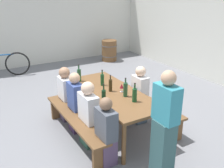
# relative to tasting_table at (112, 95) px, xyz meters

# --- Properties ---
(ground_plane) EXTENTS (24.00, 24.00, 0.00)m
(ground_plane) POSITION_rel_tasting_table_xyz_m (0.00, 0.00, -0.68)
(ground_plane) COLOR slate
(side_wall) EXTENTS (0.20, 7.98, 3.20)m
(side_wall) POSITION_rel_tasting_table_xyz_m (-4.98, 0.00, 0.92)
(side_wall) COLOR silver
(side_wall) RESTS_ON ground
(tasting_table) EXTENTS (2.15, 0.88, 0.75)m
(tasting_table) POSITION_rel_tasting_table_xyz_m (0.00, 0.00, 0.00)
(tasting_table) COLOR brown
(tasting_table) RESTS_ON ground
(bench_near) EXTENTS (2.05, 0.30, 0.45)m
(bench_near) POSITION_rel_tasting_table_xyz_m (0.00, -0.74, -0.32)
(bench_near) COLOR brown
(bench_near) RESTS_ON ground
(bench_far) EXTENTS (2.05, 0.30, 0.45)m
(bench_far) POSITION_rel_tasting_table_xyz_m (0.00, 0.74, -0.32)
(bench_far) COLOR brown
(bench_far) RESTS_ON ground
(wine_bottle_0) EXTENTS (0.07, 0.07, 0.34)m
(wine_bottle_0) POSITION_rel_tasting_table_xyz_m (0.29, 0.10, 0.20)
(wine_bottle_0) COLOR #234C2D
(wine_bottle_0) RESTS_ON tasting_table
(wine_bottle_1) EXTENTS (0.07, 0.07, 0.31)m
(wine_bottle_1) POSITION_rel_tasting_table_xyz_m (-0.38, 0.01, 0.19)
(wine_bottle_1) COLOR #194723
(wine_bottle_1) RESTS_ON tasting_table
(wine_bottle_2) EXTENTS (0.06, 0.06, 0.31)m
(wine_bottle_2) POSITION_rel_tasting_table_xyz_m (-0.04, -0.01, 0.19)
(wine_bottle_2) COLOR #332814
(wine_bottle_2) RESTS_ON tasting_table
(wine_bottle_3) EXTENTS (0.07, 0.07, 0.34)m
(wine_bottle_3) POSITION_rel_tasting_table_xyz_m (0.35, -0.36, 0.20)
(wine_bottle_3) COLOR #143319
(wine_bottle_3) RESTS_ON tasting_table
(wine_bottle_4) EXTENTS (0.08, 0.08, 0.33)m
(wine_bottle_4) POSITION_rel_tasting_table_xyz_m (0.55, 0.11, 0.19)
(wine_bottle_4) COLOR #194723
(wine_bottle_4) RESTS_ON tasting_table
(wine_bottle_5) EXTENTS (0.08, 0.08, 0.34)m
(wine_bottle_5) POSITION_rel_tasting_table_xyz_m (-0.81, -0.28, 0.20)
(wine_bottle_5) COLOR #234C2D
(wine_bottle_5) RESTS_ON tasting_table
(wine_glass_0) EXTENTS (0.07, 0.07, 0.15)m
(wine_glass_0) POSITION_rel_tasting_table_xyz_m (0.09, 0.15, 0.18)
(wine_glass_0) COLOR silver
(wine_glass_0) RESTS_ON tasting_table
(wine_glass_1) EXTENTS (0.08, 0.08, 0.15)m
(wine_glass_1) POSITION_rel_tasting_table_xyz_m (0.95, 0.33, 0.18)
(wine_glass_1) COLOR silver
(wine_glass_1) RESTS_ON tasting_table
(seated_guest_near_0) EXTENTS (0.36, 0.24, 1.10)m
(seated_guest_near_0) POSITION_rel_tasting_table_xyz_m (-0.78, -0.59, -0.15)
(seated_guest_near_0) COLOR #4F3F57
(seated_guest_near_0) RESTS_ON ground
(seated_guest_near_1) EXTENTS (0.35, 0.24, 1.13)m
(seated_guest_near_1) POSITION_rel_tasting_table_xyz_m (-0.28, -0.59, -0.14)
(seated_guest_near_1) COLOR #3F2848
(seated_guest_near_1) RESTS_ON ground
(seated_guest_near_2) EXTENTS (0.42, 0.24, 1.13)m
(seated_guest_near_2) POSITION_rel_tasting_table_xyz_m (0.25, -0.59, -0.14)
(seated_guest_near_2) COLOR #2F5642
(seated_guest_near_2) RESTS_ON ground
(seated_guest_near_3) EXTENTS (0.36, 0.24, 1.09)m
(seated_guest_near_3) POSITION_rel_tasting_table_xyz_m (0.84, -0.59, -0.16)
(seated_guest_near_3) COLOR #574260
(seated_guest_near_3) RESTS_ON ground
(seated_guest_far_0) EXTENTS (0.32, 0.24, 1.15)m
(seated_guest_far_0) POSITION_rel_tasting_table_xyz_m (0.04, 0.59, -0.13)
(seated_guest_far_0) COLOR #43576E
(seated_guest_far_0) RESTS_ON ground
(standing_host) EXTENTS (0.36, 0.24, 1.58)m
(standing_host) POSITION_rel_tasting_table_xyz_m (1.47, -0.05, 0.09)
(standing_host) COLOR #33595A
(standing_host) RESTS_ON ground
(wine_barrel) EXTENTS (0.56, 0.56, 0.72)m
(wine_barrel) POSITION_rel_tasting_table_xyz_m (-4.09, 2.29, -0.32)
(wine_barrel) COLOR brown
(wine_barrel) RESTS_ON ground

